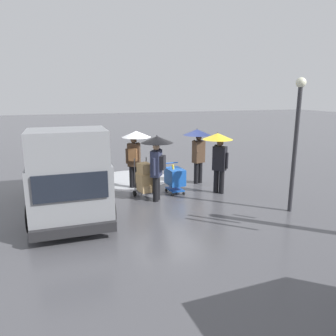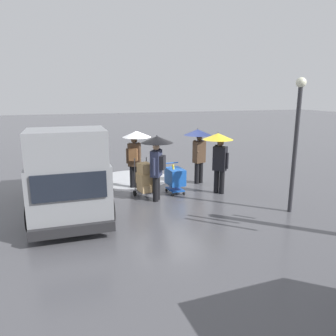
{
  "view_description": "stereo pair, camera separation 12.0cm",
  "coord_description": "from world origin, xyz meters",
  "px_view_note": "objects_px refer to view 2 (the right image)",
  "views": [
    {
      "loc": [
        3.86,
        11.05,
        3.45
      ],
      "look_at": [
        0.46,
        1.39,
        1.05
      ],
      "focal_mm": 34.47,
      "sensor_mm": 36.0,
      "label": 1
    },
    {
      "loc": [
        3.74,
        11.09,
        3.45
      ],
      "look_at": [
        0.46,
        1.39,
        1.05
      ],
      "focal_mm": 34.47,
      "sensor_mm": 36.0,
      "label": 2
    }
  ],
  "objects_px": {
    "street_lamp": "(297,132)",
    "hand_dolly_boxes": "(145,179)",
    "pedestrian_far_side": "(219,149)",
    "shopping_cart_vendor": "(175,177)",
    "cargo_van_parked_right": "(68,171)",
    "pedestrian_white_side": "(198,143)",
    "pedestrian_pink_side": "(157,153)",
    "pedestrian_black_side": "(136,146)"
  },
  "relations": [
    {
      "from": "pedestrian_white_side",
      "to": "pedestrian_far_side",
      "type": "relative_size",
      "value": 1.0
    },
    {
      "from": "pedestrian_black_side",
      "to": "pedestrian_far_side",
      "type": "bearing_deg",
      "value": 148.75
    },
    {
      "from": "hand_dolly_boxes",
      "to": "pedestrian_far_side",
      "type": "relative_size",
      "value": 0.61
    },
    {
      "from": "pedestrian_pink_side",
      "to": "pedestrian_white_side",
      "type": "bearing_deg",
      "value": -145.7
    },
    {
      "from": "hand_dolly_boxes",
      "to": "pedestrian_white_side",
      "type": "height_order",
      "value": "pedestrian_white_side"
    },
    {
      "from": "pedestrian_pink_side",
      "to": "pedestrian_white_side",
      "type": "distance_m",
      "value": 2.5
    },
    {
      "from": "pedestrian_far_side",
      "to": "shopping_cart_vendor",
      "type": "bearing_deg",
      "value": -17.46
    },
    {
      "from": "pedestrian_white_side",
      "to": "pedestrian_far_side",
      "type": "xyz_separation_m",
      "value": [
        -0.16,
        1.36,
        0.0
      ]
    },
    {
      "from": "cargo_van_parked_right",
      "to": "pedestrian_white_side",
      "type": "relative_size",
      "value": 2.5
    },
    {
      "from": "hand_dolly_boxes",
      "to": "pedestrian_white_side",
      "type": "distance_m",
      "value": 2.78
    },
    {
      "from": "shopping_cart_vendor",
      "to": "hand_dolly_boxes",
      "type": "bearing_deg",
      "value": 6.61
    },
    {
      "from": "shopping_cart_vendor",
      "to": "pedestrian_pink_side",
      "type": "height_order",
      "value": "pedestrian_pink_side"
    },
    {
      "from": "hand_dolly_boxes",
      "to": "street_lamp",
      "type": "xyz_separation_m",
      "value": [
        -3.75,
        2.66,
        1.72
      ]
    },
    {
      "from": "cargo_van_parked_right",
      "to": "pedestrian_white_side",
      "type": "bearing_deg",
      "value": -163.63
    },
    {
      "from": "street_lamp",
      "to": "hand_dolly_boxes",
      "type": "bearing_deg",
      "value": -35.35
    },
    {
      "from": "hand_dolly_boxes",
      "to": "street_lamp",
      "type": "bearing_deg",
      "value": 144.65
    },
    {
      "from": "pedestrian_far_side",
      "to": "street_lamp",
      "type": "relative_size",
      "value": 0.56
    },
    {
      "from": "pedestrian_pink_side",
      "to": "street_lamp",
      "type": "xyz_separation_m",
      "value": [
        -3.42,
        2.29,
        0.8
      ]
    },
    {
      "from": "cargo_van_parked_right",
      "to": "street_lamp",
      "type": "height_order",
      "value": "street_lamp"
    },
    {
      "from": "pedestrian_black_side",
      "to": "pedestrian_white_side",
      "type": "distance_m",
      "value": 2.4
    },
    {
      "from": "street_lamp",
      "to": "cargo_van_parked_right",
      "type": "bearing_deg",
      "value": -20.36
    },
    {
      "from": "hand_dolly_boxes",
      "to": "street_lamp",
      "type": "distance_m",
      "value": 4.91
    },
    {
      "from": "pedestrian_pink_side",
      "to": "street_lamp",
      "type": "bearing_deg",
      "value": 146.16
    },
    {
      "from": "shopping_cart_vendor",
      "to": "pedestrian_far_side",
      "type": "relative_size",
      "value": 0.49
    },
    {
      "from": "pedestrian_far_side",
      "to": "pedestrian_pink_side",
      "type": "bearing_deg",
      "value": 1.25
    },
    {
      "from": "shopping_cart_vendor",
      "to": "pedestrian_pink_side",
      "type": "distance_m",
      "value": 1.38
    },
    {
      "from": "hand_dolly_boxes",
      "to": "pedestrian_white_side",
      "type": "xyz_separation_m",
      "value": [
        -2.4,
        -1.04,
        0.94
      ]
    },
    {
      "from": "shopping_cart_vendor",
      "to": "pedestrian_white_side",
      "type": "distance_m",
      "value": 1.86
    },
    {
      "from": "hand_dolly_boxes",
      "to": "pedestrian_far_side",
      "type": "distance_m",
      "value": 2.74
    },
    {
      "from": "pedestrian_pink_side",
      "to": "pedestrian_far_side",
      "type": "xyz_separation_m",
      "value": [
        -2.23,
        -0.05,
        0.01
      ]
    },
    {
      "from": "pedestrian_white_side",
      "to": "street_lamp",
      "type": "height_order",
      "value": "street_lamp"
    },
    {
      "from": "pedestrian_pink_side",
      "to": "shopping_cart_vendor",
      "type": "bearing_deg",
      "value": -148.25
    },
    {
      "from": "cargo_van_parked_right",
      "to": "hand_dolly_boxes",
      "type": "height_order",
      "value": "cargo_van_parked_right"
    },
    {
      "from": "shopping_cart_vendor",
      "to": "street_lamp",
      "type": "bearing_deg",
      "value": 133.17
    },
    {
      "from": "shopping_cart_vendor",
      "to": "pedestrian_black_side",
      "type": "relative_size",
      "value": 0.49
    },
    {
      "from": "pedestrian_pink_side",
      "to": "cargo_van_parked_right",
      "type": "bearing_deg",
      "value": 0.09
    },
    {
      "from": "pedestrian_white_side",
      "to": "street_lamp",
      "type": "xyz_separation_m",
      "value": [
        -1.35,
        3.7,
        0.79
      ]
    },
    {
      "from": "pedestrian_far_side",
      "to": "street_lamp",
      "type": "height_order",
      "value": "street_lamp"
    },
    {
      "from": "shopping_cart_vendor",
      "to": "hand_dolly_boxes",
      "type": "height_order",
      "value": "hand_dolly_boxes"
    },
    {
      "from": "pedestrian_black_side",
      "to": "cargo_van_parked_right",
      "type": "bearing_deg",
      "value": 33.49
    },
    {
      "from": "cargo_van_parked_right",
      "to": "pedestrian_white_side",
      "type": "height_order",
      "value": "cargo_van_parked_right"
    },
    {
      "from": "pedestrian_far_side",
      "to": "street_lamp",
      "type": "distance_m",
      "value": 2.74
    }
  ]
}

